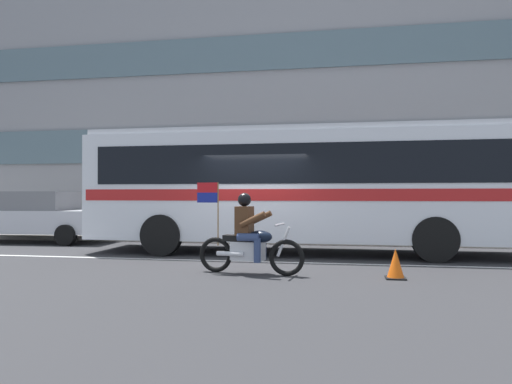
{
  "coord_description": "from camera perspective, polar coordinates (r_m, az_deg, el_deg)",
  "views": [
    {
      "loc": [
        2.04,
        -11.28,
        1.52
      ],
      "look_at": [
        0.13,
        -0.52,
        1.6
      ],
      "focal_mm": 33.28,
      "sensor_mm": 36.0,
      "label": 1
    }
  ],
  "objects": [
    {
      "name": "parked_sedan_curbside",
      "position": [
        16.85,
        -24.54,
        -2.64
      ],
      "size": [
        4.5,
        1.96,
        1.64
      ],
      "color": "silver",
      "rests_on": "ground_plane"
    },
    {
      "name": "lane_center_stripe",
      "position": [
        10.97,
        -0.75,
        -8.34
      ],
      "size": [
        26.6,
        0.14,
        0.01
      ],
      "primitive_type": "cube",
      "color": "silver",
      "rests_on": "ground_plane"
    },
    {
      "name": "office_building_facade",
      "position": [
        19.11,
        3.82,
        10.36
      ],
      "size": [
        28.0,
        0.89,
        10.15
      ],
      "color": "gray",
      "rests_on": "ground_plane"
    },
    {
      "name": "sidewalk_curb",
      "position": [
        16.57,
        2.97,
        -5.39
      ],
      "size": [
        28.0,
        3.8,
        0.15
      ],
      "primitive_type": "cube",
      "color": "#A39E93",
      "rests_on": "ground_plane"
    },
    {
      "name": "traffic_cone",
      "position": [
        9.08,
        16.43,
        -8.37
      ],
      "size": [
        0.36,
        0.36,
        0.55
      ],
      "color": "#EA590F",
      "rests_on": "ground_plane"
    },
    {
      "name": "transit_bus",
      "position": [
        12.51,
        5.69,
        1.27
      ],
      "size": [
        11.19,
        2.65,
        3.22
      ],
      "color": "silver",
      "rests_on": "ground_plane"
    },
    {
      "name": "ground_plane",
      "position": [
        11.56,
        -0.18,
        -7.95
      ],
      "size": [
        60.0,
        60.0,
        0.0
      ],
      "primitive_type": "plane",
      "color": "#2B2B2D"
    },
    {
      "name": "motorcycle_with_rider",
      "position": [
        9.2,
        -0.85,
        -5.72
      ],
      "size": [
        2.18,
        0.68,
        1.78
      ],
      "color": "black",
      "rests_on": "ground_plane"
    }
  ]
}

